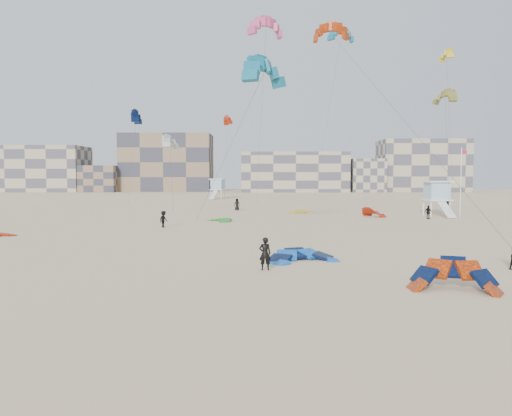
{
  "coord_description": "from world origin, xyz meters",
  "views": [
    {
      "loc": [
        -0.01,
        -24.4,
        5.07
      ],
      "look_at": [
        -0.36,
        6.0,
        3.07
      ],
      "focal_mm": 35.0,
      "sensor_mm": 36.0,
      "label": 1
    }
  ],
  "objects_px": {
    "kite_ground_orange": "(454,291)",
    "lifeguard_tower_near": "(437,199)",
    "kite_ground_blue": "(303,261)",
    "kitesurfer_main": "(265,254)"
  },
  "relations": [
    {
      "from": "kite_ground_blue",
      "to": "lifeguard_tower_near",
      "type": "height_order",
      "value": "lifeguard_tower_near"
    },
    {
      "from": "kite_ground_orange",
      "to": "kitesurfer_main",
      "type": "bearing_deg",
      "value": 167.12
    },
    {
      "from": "kite_ground_blue",
      "to": "lifeguard_tower_near",
      "type": "relative_size",
      "value": 0.7
    },
    {
      "from": "kite_ground_blue",
      "to": "kite_ground_orange",
      "type": "xyz_separation_m",
      "value": [
        6.0,
        -7.53,
        0.0
      ]
    },
    {
      "from": "kite_ground_orange",
      "to": "kitesurfer_main",
      "type": "height_order",
      "value": "kite_ground_orange"
    },
    {
      "from": "kitesurfer_main",
      "to": "lifeguard_tower_near",
      "type": "height_order",
      "value": "lifeguard_tower_near"
    },
    {
      "from": "kitesurfer_main",
      "to": "lifeguard_tower_near",
      "type": "relative_size",
      "value": 0.29
    },
    {
      "from": "kitesurfer_main",
      "to": "lifeguard_tower_near",
      "type": "bearing_deg",
      "value": -127.91
    },
    {
      "from": "kite_ground_orange",
      "to": "lifeguard_tower_near",
      "type": "xyz_separation_m",
      "value": [
        13.43,
        40.73,
        2.17
      ]
    },
    {
      "from": "kite_ground_blue",
      "to": "kite_ground_orange",
      "type": "distance_m",
      "value": 9.63
    }
  ]
}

